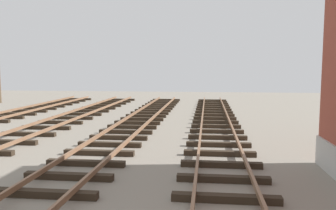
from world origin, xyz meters
The scene contains 0 objects.
Camera 1 is at (0.18, -3.51, 3.07)m, focal length 36.92 mm.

